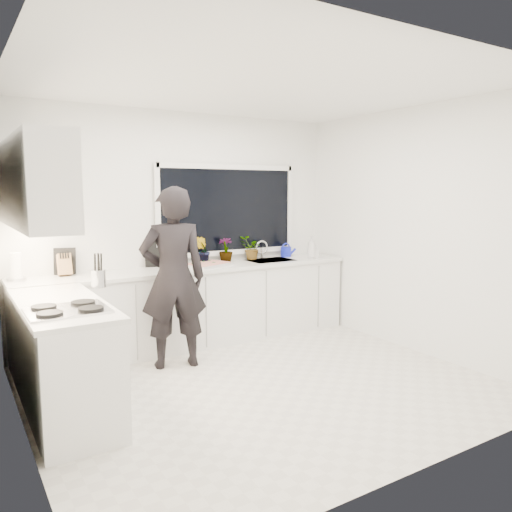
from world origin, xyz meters
TOP-DOWN VIEW (x-y plane):
  - floor at (0.00, 0.00)m, footprint 4.00×3.50m
  - wall_back at (0.00, 1.76)m, footprint 4.00×0.02m
  - wall_left at (-2.01, 0.00)m, footprint 0.02×3.50m
  - wall_right at (2.01, 0.00)m, footprint 0.02×3.50m
  - ceiling at (0.00, 0.00)m, footprint 4.00×3.50m
  - window at (0.60, 1.73)m, footprint 1.80×0.02m
  - base_cabinets_back at (0.00, 1.45)m, footprint 3.92×0.58m
  - base_cabinets_left at (-1.67, 0.35)m, footprint 0.58×1.60m
  - countertop_back at (0.00, 1.44)m, footprint 3.94×0.62m
  - countertop_left at (-1.67, 0.35)m, footprint 0.62×1.60m
  - upper_cabinets at (-1.79, 0.70)m, footprint 0.34×2.10m
  - sink at (1.05, 1.45)m, footprint 0.58×0.42m
  - faucet at (1.05, 1.65)m, footprint 0.03×0.03m
  - stovetop at (-1.69, -0.00)m, footprint 0.56×0.48m
  - person at (-0.49, 0.90)m, footprint 0.75×0.58m
  - pizza_tray at (0.16, 1.42)m, footprint 0.59×0.52m
  - pizza at (0.16, 1.42)m, footprint 0.54×0.46m
  - watering_can at (1.41, 1.61)m, footprint 0.17×0.17m
  - paper_towel_roll at (-1.85, 1.55)m, footprint 0.14×0.14m
  - knife_block at (-1.39, 1.59)m, footprint 0.13×0.10m
  - utensil_crock at (-1.26, 0.80)m, footprint 0.17×0.17m
  - picture_frame_large at (-1.37, 1.69)m, footprint 0.21×0.09m
  - picture_frame_small at (-0.37, 1.69)m, footprint 0.25×0.06m
  - herb_plants at (0.55, 1.61)m, footprint 1.23×0.23m
  - soap_bottles at (1.60, 1.30)m, footprint 0.17×0.12m

SIDE VIEW (x-z plane):
  - floor at x=0.00m, z-range -0.02..0.00m
  - base_cabinets_back at x=0.00m, z-range 0.00..0.88m
  - base_cabinets_left at x=-1.67m, z-range 0.00..0.88m
  - sink at x=1.05m, z-range 0.80..0.94m
  - countertop_back at x=0.00m, z-range 0.88..0.92m
  - countertop_left at x=-1.67m, z-range 0.88..0.92m
  - person at x=-0.49m, z-range 0.00..1.84m
  - stovetop at x=-1.69m, z-range 0.92..0.95m
  - pizza_tray at x=0.16m, z-range 0.92..0.95m
  - pizza at x=0.16m, z-range 0.95..0.96m
  - watering_can at x=1.41m, z-range 0.92..1.05m
  - utensil_crock at x=-1.26m, z-range 0.92..1.08m
  - faucet at x=1.05m, z-range 0.92..1.14m
  - knife_block at x=-1.39m, z-range 0.92..1.14m
  - paper_towel_roll at x=-1.85m, z-range 0.92..1.18m
  - soap_bottles at x=1.60m, z-range 0.91..1.20m
  - picture_frame_large at x=-1.37m, z-range 0.92..1.20m
  - herb_plants at x=0.55m, z-range 0.91..1.23m
  - picture_frame_small at x=-0.37m, z-range 0.92..1.22m
  - wall_back at x=0.00m, z-range 0.00..2.70m
  - wall_left at x=-2.01m, z-range 0.00..2.70m
  - wall_right at x=2.01m, z-range 0.00..2.70m
  - window at x=0.60m, z-range 1.05..2.05m
  - upper_cabinets at x=-1.79m, z-range 1.50..2.20m
  - ceiling at x=0.00m, z-range 2.70..2.72m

